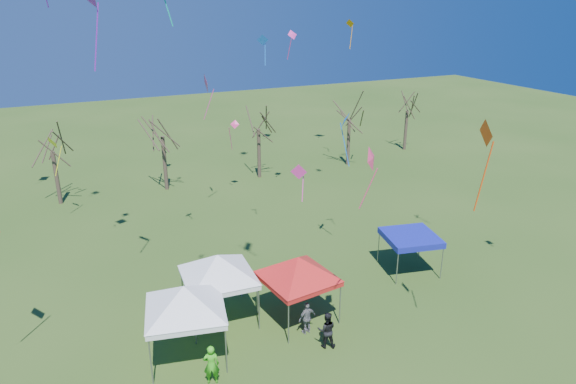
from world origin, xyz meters
name	(u,v)px	position (x,y,z in m)	size (l,w,h in m)	color
ground	(330,344)	(0.00, 0.00, 0.00)	(140.00, 140.00, 0.00)	#2C4C18
tree_1	(49,132)	(-10.77, 24.65, 5.79)	(3.42, 3.42, 7.54)	#3D2D21
tree_2	(161,117)	(-2.37, 24.38, 6.29)	(3.71, 3.71, 8.18)	#3D2D21
tree_3	(258,111)	(6.03, 24.04, 6.08)	(3.59, 3.59, 7.91)	#3D2D21
tree_4	(350,103)	(15.36, 24.00, 6.06)	(3.58, 3.58, 7.89)	#3D2D21
tree_5	(408,97)	(23.72, 26.07, 5.73)	(3.39, 3.39, 7.46)	#3D2D21
tent_white_west	(184,291)	(-6.23, 2.00, 3.37)	(4.64, 4.64, 4.18)	gray
tent_white_mid	(217,259)	(-4.04, 4.16, 3.38)	(4.74, 4.74, 4.19)	gray
tent_red	(298,261)	(-0.45, 2.56, 3.24)	(4.52, 4.52, 4.02)	gray
tent_blue	(411,238)	(7.72, 4.26, 2.14)	(3.50, 3.50, 2.32)	gray
person_green	(211,364)	(-5.78, -0.16, 0.92)	(0.67, 0.44, 1.84)	green
person_grey	(307,318)	(-0.58, 1.27, 0.84)	(0.98, 0.41, 1.67)	slate
person_dark	(327,330)	(-0.23, -0.05, 0.90)	(0.88, 0.68, 1.80)	black
kite_12	(350,24)	(14.25, 22.74, 13.24)	(0.76, 0.91, 2.53)	orange
kite_27	(372,160)	(0.41, -1.94, 9.56)	(0.94, 0.90, 2.46)	#EC3464
kite_18	(263,41)	(0.74, 9.61, 13.10)	(0.70, 0.52, 1.67)	blue
kite_1	(299,172)	(0.07, 3.60, 7.44)	(0.80, 0.62, 1.89)	#E5329B
kite_22	(234,126)	(2.59, 20.47, 5.88)	(0.96, 0.90, 2.57)	#F63681
kite_5	(487,135)	(4.83, -3.14, 10.34)	(0.65, 1.16, 3.73)	#FF460D
kite_19	(292,35)	(5.98, 16.96, 12.84)	(0.85, 0.63, 2.08)	#E63399
kite_11	(207,84)	(-0.37, 17.26, 9.81)	(0.84, 1.44, 3.14)	#D02E7D
kite_17	(345,121)	(4.66, 7.11, 8.81)	(1.13, 1.21, 3.34)	blue
kite_13	(53,143)	(-10.58, 20.55, 5.96)	(1.04, 1.26, 2.79)	#FBFB1A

